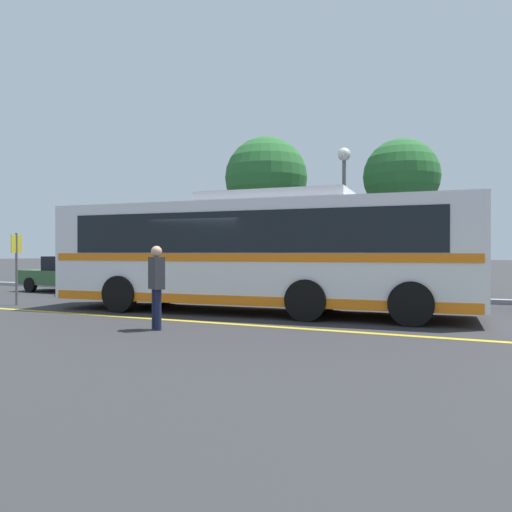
% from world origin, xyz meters
% --- Properties ---
extents(ground_plane, '(220.00, 220.00, 0.00)m').
position_xyz_m(ground_plane, '(0.00, 0.00, 0.00)').
color(ground_plane, '#2D2D30').
extents(lane_strip_0, '(31.35, 0.20, 0.01)m').
position_xyz_m(lane_strip_0, '(1.18, -1.96, 0.00)').
color(lane_strip_0, gold).
rests_on(lane_strip_0, ground_plane).
extents(curb_strip, '(39.35, 0.36, 0.15)m').
position_xyz_m(curb_strip, '(1.18, 5.46, 0.07)').
color(curb_strip, '#99999E').
rests_on(curb_strip, ground_plane).
extents(transit_bus, '(11.80, 3.38, 3.23)m').
position_xyz_m(transit_bus, '(1.19, 0.24, 1.69)').
color(transit_bus, silver).
rests_on(transit_bus, ground_plane).
extents(parked_car_0, '(4.40, 2.14, 1.48)m').
position_xyz_m(parked_car_0, '(-8.79, 3.60, 0.74)').
color(parked_car_0, '#335B33').
rests_on(parked_car_0, ground_plane).
extents(parked_car_1, '(4.82, 2.09, 1.62)m').
position_xyz_m(parked_car_1, '(-2.75, 3.70, 0.80)').
color(parked_car_1, navy).
rests_on(parked_car_1, ground_plane).
extents(parked_car_2, '(4.47, 1.99, 1.44)m').
position_xyz_m(parked_car_2, '(3.55, 3.83, 0.74)').
color(parked_car_2, black).
rests_on(parked_car_2, ground_plane).
extents(pedestrian_0, '(0.47, 0.41, 1.77)m').
position_xyz_m(pedestrian_0, '(0.51, -3.36, 1.01)').
color(pedestrian_0, '#191E38').
rests_on(pedestrian_0, ground_plane).
extents(bus_stop_sign, '(0.07, 0.40, 2.23)m').
position_xyz_m(bus_stop_sign, '(-6.36, -1.10, 1.42)').
color(bus_stop_sign, '#59595E').
rests_on(bus_stop_sign, ground_plane).
extents(street_lamp, '(0.49, 0.49, 5.60)m').
position_xyz_m(street_lamp, '(2.00, 6.51, 4.08)').
color(street_lamp, '#59595E').
rests_on(street_lamp, ground_plane).
extents(tree_0, '(3.01, 3.01, 6.16)m').
position_xyz_m(tree_0, '(3.83, 8.41, 4.63)').
color(tree_0, '#513823').
rests_on(tree_0, ground_plane).
extents(tree_1, '(3.54, 3.54, 6.61)m').
position_xyz_m(tree_1, '(-1.74, 7.72, 4.82)').
color(tree_1, '#513823').
rests_on(tree_1, ground_plane).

